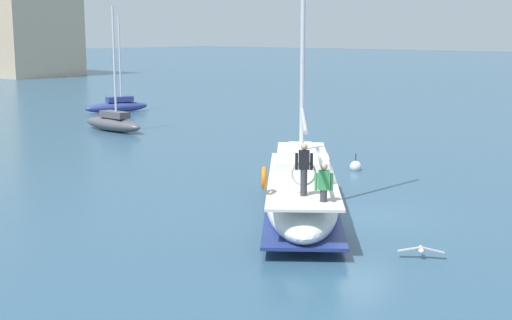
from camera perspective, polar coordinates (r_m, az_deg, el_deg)
ground_plane at (r=24.76m, az=7.94°, el=-4.53°), size 400.00×400.00×0.00m
main_sailboat at (r=24.18m, az=3.66°, el=-2.59°), size 9.10×7.71×12.75m
moored_sloop_near at (r=46.28m, az=-11.33°, el=2.98°), size 1.57×5.48×7.78m
moored_cutter_right at (r=56.86m, az=-11.00°, el=4.29°), size 5.24×2.70×7.42m
seagull at (r=20.64m, az=13.01°, el=-6.98°), size 0.80×1.17×0.18m
mooring_buoy at (r=32.99m, az=7.94°, el=-0.52°), size 0.53×0.53×0.87m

